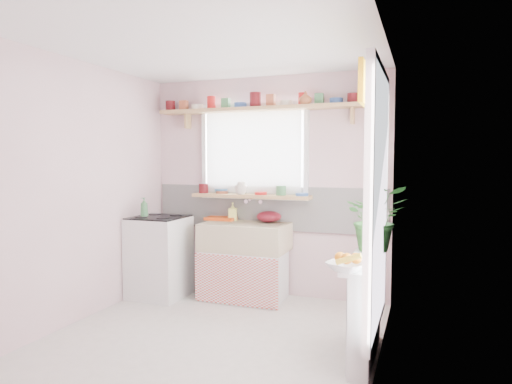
% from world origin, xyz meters
% --- Properties ---
extents(room, '(3.20, 3.20, 3.20)m').
position_xyz_m(room, '(0.66, 0.86, 1.37)').
color(room, silver).
rests_on(room, ground).
extents(sink_unit, '(0.95, 0.65, 1.11)m').
position_xyz_m(sink_unit, '(-0.15, 1.29, 0.43)').
color(sink_unit, white).
rests_on(sink_unit, ground).
extents(cooker, '(0.58, 0.58, 0.93)m').
position_xyz_m(cooker, '(-1.10, 1.05, 0.46)').
color(cooker, white).
rests_on(cooker, ground).
extents(radiator_ledge, '(0.22, 0.95, 0.78)m').
position_xyz_m(radiator_ledge, '(1.30, 0.20, 0.40)').
color(radiator_ledge, white).
rests_on(radiator_ledge, ground).
extents(windowsill, '(1.40, 0.22, 0.04)m').
position_xyz_m(windowsill, '(-0.15, 1.48, 1.14)').
color(windowsill, tan).
rests_on(windowsill, room).
extents(pine_shelf, '(2.52, 0.24, 0.04)m').
position_xyz_m(pine_shelf, '(0.00, 1.47, 2.12)').
color(pine_shelf, tan).
rests_on(pine_shelf, room).
extents(shelf_crockery, '(2.47, 0.11, 0.12)m').
position_xyz_m(shelf_crockery, '(0.00, 1.47, 2.20)').
color(shelf_crockery, '#590F14').
rests_on(shelf_crockery, pine_shelf).
extents(sill_crockery, '(1.35, 0.11, 0.12)m').
position_xyz_m(sill_crockery, '(-0.20, 1.48, 1.21)').
color(sill_crockery, '#590F14').
rests_on(sill_crockery, windowsill).
extents(dish_tray, '(0.36, 0.27, 0.03)m').
position_xyz_m(dish_tray, '(-0.53, 1.50, 0.87)').
color(dish_tray, '#F05215').
rests_on(dish_tray, sink_unit).
extents(colander, '(0.31, 0.31, 0.13)m').
position_xyz_m(colander, '(0.07, 1.49, 0.91)').
color(colander, '#5D0F1B').
rests_on(colander, sink_unit).
extents(jade_plant, '(0.60, 0.54, 0.57)m').
position_xyz_m(jade_plant, '(1.33, 0.60, 1.06)').
color(jade_plant, '#2E692A').
rests_on(jade_plant, radiator_ledge).
extents(fruit_bowl, '(0.35, 0.35, 0.07)m').
position_xyz_m(fruit_bowl, '(1.21, -0.20, 0.81)').
color(fruit_bowl, white).
rests_on(fruit_bowl, radiator_ledge).
extents(herb_pot, '(0.12, 0.09, 0.20)m').
position_xyz_m(herb_pot, '(1.33, 0.07, 0.87)').
color(herb_pot, '#2F6F2C').
rests_on(herb_pot, radiator_ledge).
extents(soap_bottle_sink, '(0.12, 0.12, 0.21)m').
position_xyz_m(soap_bottle_sink, '(-0.38, 1.50, 0.95)').
color(soap_bottle_sink, '#F2F46C').
rests_on(soap_bottle_sink, sink_unit).
extents(sill_cup, '(0.18, 0.18, 0.11)m').
position_xyz_m(sill_cup, '(-0.25, 1.42, 1.21)').
color(sill_cup, silver).
rests_on(sill_cup, windowsill).
extents(sill_bowl, '(0.22, 0.22, 0.05)m').
position_xyz_m(sill_bowl, '(-0.54, 1.54, 1.19)').
color(sill_bowl, teal).
rests_on(sill_bowl, windowsill).
extents(shelf_vase, '(0.17, 0.17, 0.14)m').
position_xyz_m(shelf_vase, '(0.50, 1.41, 2.21)').
color(shelf_vase, '#9D5530').
rests_on(shelf_vase, pine_shelf).
extents(cooker_bottle, '(0.11, 0.11, 0.22)m').
position_xyz_m(cooker_bottle, '(-1.22, 0.94, 1.03)').
color(cooker_bottle, '#3A7443').
rests_on(cooker_bottle, cooker).
extents(fruit, '(0.20, 0.14, 0.10)m').
position_xyz_m(fruit, '(1.22, -0.19, 0.87)').
color(fruit, orange).
rests_on(fruit, fruit_bowl).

